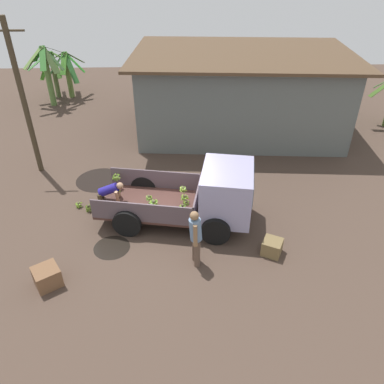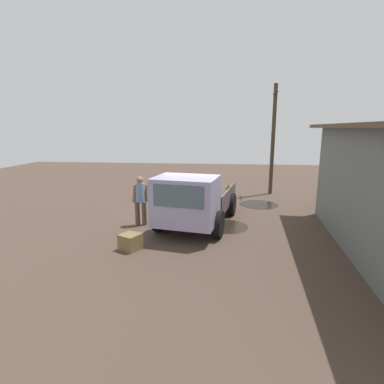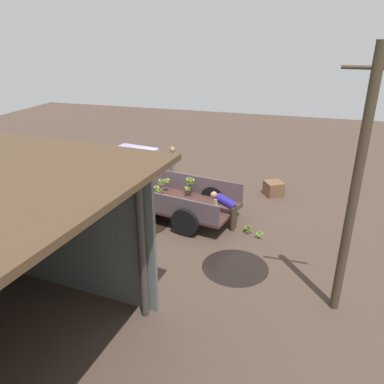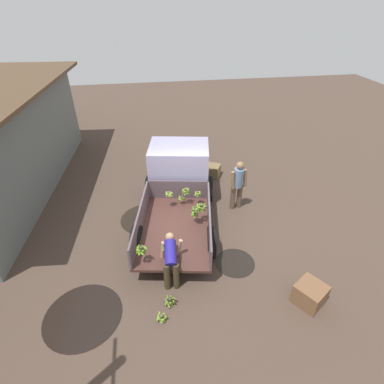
{
  "view_description": "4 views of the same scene",
  "coord_description": "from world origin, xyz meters",
  "px_view_note": "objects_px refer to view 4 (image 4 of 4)",
  "views": [
    {
      "loc": [
        0.27,
        -9.5,
        7.31
      ],
      "look_at": [
        0.66,
        0.12,
        0.94
      ],
      "focal_mm": 35.0,
      "sensor_mm": 36.0,
      "label": 1
    },
    {
      "loc": [
        10.61,
        0.89,
        3.39
      ],
      "look_at": [
        -0.87,
        -0.32,
        0.9
      ],
      "focal_mm": 28.0,
      "sensor_mm": 36.0,
      "label": 2
    },
    {
      "loc": [
        -4.05,
        10.67,
        5.58
      ],
      "look_at": [
        -0.79,
        0.12,
        0.93
      ],
      "focal_mm": 35.0,
      "sensor_mm": 36.0,
      "label": 3
    },
    {
      "loc": [
        -7.04,
        0.76,
        6.0
      ],
      "look_at": [
        0.02,
        -0.4,
        1.22
      ],
      "focal_mm": 28.0,
      "sensor_mm": 36.0,
      "label": 4
    }
  ],
  "objects_px": {
    "person_foreground_visitor": "(238,183)",
    "wooden_crate_0": "(310,294)",
    "wooden_crate_1": "(213,171)",
    "banana_bunch_on_ground_0": "(170,301)",
    "banana_bunch_on_ground_1": "(162,317)",
    "person_worker_loading": "(171,259)",
    "cargo_truck": "(179,178)"
  },
  "relations": [
    {
      "from": "person_foreground_visitor",
      "to": "wooden_crate_0",
      "type": "bearing_deg",
      "value": -0.6
    },
    {
      "from": "wooden_crate_1",
      "to": "banana_bunch_on_ground_0",
      "type": "bearing_deg",
      "value": 157.96
    },
    {
      "from": "person_foreground_visitor",
      "to": "banana_bunch_on_ground_1",
      "type": "distance_m",
      "value": 4.73
    },
    {
      "from": "wooden_crate_1",
      "to": "person_worker_loading",
      "type": "bearing_deg",
      "value": 156.15
    },
    {
      "from": "cargo_truck",
      "to": "person_worker_loading",
      "type": "distance_m",
      "value": 3.26
    },
    {
      "from": "wooden_crate_0",
      "to": "wooden_crate_1",
      "type": "xyz_separation_m",
      "value": [
        5.99,
        0.92,
        -0.04
      ]
    },
    {
      "from": "banana_bunch_on_ground_0",
      "to": "banana_bunch_on_ground_1",
      "type": "relative_size",
      "value": 1.12
    },
    {
      "from": "banana_bunch_on_ground_1",
      "to": "wooden_crate_1",
      "type": "bearing_deg",
      "value": -22.62
    },
    {
      "from": "wooden_crate_0",
      "to": "person_worker_loading",
      "type": "bearing_deg",
      "value": 69.12
    },
    {
      "from": "person_worker_loading",
      "to": "banana_bunch_on_ground_0",
      "type": "xyz_separation_m",
      "value": [
        -0.73,
        0.11,
        -0.59
      ]
    },
    {
      "from": "cargo_truck",
      "to": "person_worker_loading",
      "type": "height_order",
      "value": "cargo_truck"
    },
    {
      "from": "banana_bunch_on_ground_1",
      "to": "wooden_crate_1",
      "type": "relative_size",
      "value": 0.48
    },
    {
      "from": "person_worker_loading",
      "to": "banana_bunch_on_ground_1",
      "type": "distance_m",
      "value": 1.3
    },
    {
      "from": "banana_bunch_on_ground_0",
      "to": "wooden_crate_1",
      "type": "bearing_deg",
      "value": -22.04
    },
    {
      "from": "cargo_truck",
      "to": "wooden_crate_1",
      "type": "bearing_deg",
      "value": -32.78
    },
    {
      "from": "cargo_truck",
      "to": "wooden_crate_0",
      "type": "distance_m",
      "value": 5.06
    },
    {
      "from": "banana_bunch_on_ground_0",
      "to": "banana_bunch_on_ground_1",
      "type": "height_order",
      "value": "banana_bunch_on_ground_0"
    },
    {
      "from": "person_worker_loading",
      "to": "cargo_truck",
      "type": "bearing_deg",
      "value": -6.31
    },
    {
      "from": "cargo_truck",
      "to": "person_foreground_visitor",
      "type": "relative_size",
      "value": 2.84
    },
    {
      "from": "cargo_truck",
      "to": "banana_bunch_on_ground_1",
      "type": "distance_m",
      "value": 4.49
    },
    {
      "from": "wooden_crate_0",
      "to": "wooden_crate_1",
      "type": "relative_size",
      "value": 1.19
    },
    {
      "from": "banana_bunch_on_ground_0",
      "to": "wooden_crate_0",
      "type": "distance_m",
      "value": 3.2
    },
    {
      "from": "person_foreground_visitor",
      "to": "banana_bunch_on_ground_0",
      "type": "distance_m",
      "value": 4.3
    },
    {
      "from": "person_foreground_visitor",
      "to": "person_worker_loading",
      "type": "bearing_deg",
      "value": -52.46
    },
    {
      "from": "person_foreground_visitor",
      "to": "wooden_crate_0",
      "type": "xyz_separation_m",
      "value": [
        -3.81,
        -0.63,
        -0.7
      ]
    },
    {
      "from": "wooden_crate_0",
      "to": "banana_bunch_on_ground_0",
      "type": "bearing_deg",
      "value": 82.14
    },
    {
      "from": "banana_bunch_on_ground_0",
      "to": "wooden_crate_1",
      "type": "distance_m",
      "value": 5.99
    },
    {
      "from": "wooden_crate_0",
      "to": "wooden_crate_1",
      "type": "bearing_deg",
      "value": 8.74
    },
    {
      "from": "person_worker_loading",
      "to": "banana_bunch_on_ground_1",
      "type": "xyz_separation_m",
      "value": [
        -1.1,
        0.34,
        -0.61
      ]
    },
    {
      "from": "wooden_crate_1",
      "to": "banana_bunch_on_ground_1",
      "type": "bearing_deg",
      "value": 157.38
    },
    {
      "from": "person_foreground_visitor",
      "to": "banana_bunch_on_ground_1",
      "type": "relative_size",
      "value": 6.97
    },
    {
      "from": "person_worker_loading",
      "to": "wooden_crate_1",
      "type": "relative_size",
      "value": 2.24
    }
  ]
}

